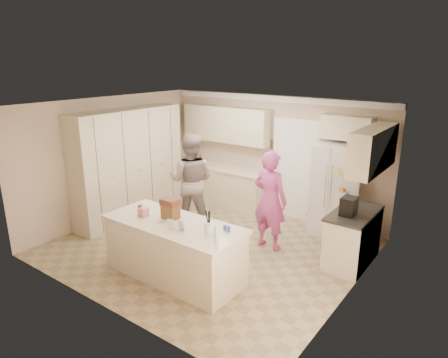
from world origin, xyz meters
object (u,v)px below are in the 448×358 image
Objects in this scene: island_base at (174,251)px; tissue_box at (143,212)px; utensil_crock at (208,227)px; teen_girl at (270,200)px; dollhouse_body at (170,212)px; teen_boy at (191,181)px; refrigerator at (335,189)px; coffee_maker at (349,206)px.

tissue_box reaches higher than island_base.
teen_girl is (0.02, 1.74, -0.09)m from utensil_crock.
tissue_box is at bearing -172.87° from utensil_crock.
teen_boy reaches higher than dollhouse_body.
refrigerator is at bearing 66.29° from island_base.
refrigerator is at bearing 76.87° from utensil_crock.
teen_boy reaches higher than utensil_crock.
teen_girl is (-1.38, -0.11, -0.16)m from coffee_maker.
teen_boy is at bearing 4.99° from teen_girl.
island_base is 0.86m from utensil_crock.
teen_girl is (1.78, 0.09, -0.06)m from teen_boy.
dollhouse_body is 0.14× the size of teen_girl.
coffee_maker is 0.16× the size of teen_boy.
coffee_maker is 1.39m from teen_girl.
island_base is 15.71× the size of tissue_box.
island_base is 2.10m from teen_boy.
dollhouse_body reaches higher than island_base.
dollhouse_body is at bearing -131.51° from refrigerator.
coffee_maker is at bearing 159.08° from teen_boy.
teen_boy is at bearing -165.30° from refrigerator.
teen_girl is at bearing 57.19° from tissue_box.
teen_girl is (0.67, 1.79, 0.47)m from island_base.
tissue_box is 2.25m from teen_girl.
coffee_maker reaches higher than dollhouse_body.
teen_boy reaches higher than refrigerator.
utensil_crock is 2.42m from teen_boy.
tissue_box is (-1.91, -3.20, 0.10)m from refrigerator.
dollhouse_body is 1.87m from teen_boy.
utensil_crock is at bearing 91.51° from teen_girl.
tissue_box is (-1.20, -0.15, -0.00)m from utensil_crock.
coffee_maker reaches higher than island_base.
refrigerator is 3.73m from tissue_box.
teen_boy is (-0.56, 1.80, -0.03)m from tissue_box.
teen_girl is (-0.69, -1.31, 0.01)m from refrigerator.
refrigerator is 12.00× the size of utensil_crock.
utensil_crock is (-0.71, -3.05, 0.10)m from refrigerator.
teen_girl is at bearing 89.33° from utensil_crock.
coffee_maker is 3.28m from tissue_box.
island_base is at bearing 10.30° from tissue_box.
dollhouse_body is at bearing 26.57° from tissue_box.
utensil_crock is 0.58× the size of dollhouse_body.
island_base is at bearing -137.17° from coffee_maker.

